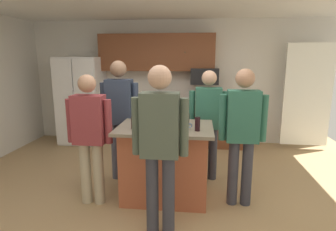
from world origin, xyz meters
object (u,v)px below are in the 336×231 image
at_px(refrigerator, 82,101).
at_px(tumbler_amber, 169,124).
at_px(glass_pilsner, 134,123).
at_px(microwave_over_range, 205,76).
at_px(person_guest_left, 160,140).
at_px(person_guest_by_door, 242,129).
at_px(person_host_foreground, 90,132).
at_px(mug_ceramic_white, 136,120).
at_px(person_guest_right, 120,112).
at_px(glass_dark_ale, 155,124).
at_px(person_elder_center, 208,118).
at_px(kitchen_island, 165,162).
at_px(glass_stout_tall, 197,124).
at_px(glass_short_whisky, 187,119).
at_px(serving_tray, 164,123).
at_px(mug_blue_stoneware, 186,126).

relative_size(refrigerator, tumbler_amber, 10.99).
bearing_deg(glass_pilsner, microwave_over_range, 70.84).
bearing_deg(microwave_over_range, person_guest_left, -98.41).
distance_m(person_guest_left, person_guest_by_door, 1.15).
height_order(person_host_foreground, mug_ceramic_white, person_host_foreground).
distance_m(refrigerator, person_guest_right, 2.21).
bearing_deg(glass_dark_ale, person_guest_left, -76.46).
height_order(person_guest_by_door, glass_dark_ale, person_guest_by_door).
distance_m(refrigerator, person_elder_center, 3.09).
height_order(kitchen_island, person_host_foreground, person_host_foreground).
relative_size(refrigerator, glass_dark_ale, 11.61).
relative_size(person_guest_left, glass_pilsner, 11.75).
bearing_deg(person_guest_left, glass_stout_tall, -34.37).
xyz_separation_m(person_guest_left, glass_short_whisky, (0.22, 0.91, 0.02)).
xyz_separation_m(kitchen_island, glass_pilsner, (-0.37, -0.17, 0.56)).
height_order(tumbler_amber, glass_dark_ale, tumbler_amber).
relative_size(glass_dark_ale, serving_tray, 0.36).
distance_m(person_guest_by_door, person_host_foreground, 1.86).
bearing_deg(person_guest_by_door, glass_pilsner, 8.95).
bearing_deg(person_guest_right, person_elder_center, 40.33).
relative_size(glass_dark_ale, glass_stout_tall, 0.93).
relative_size(glass_dark_ale, glass_short_whisky, 1.07).
xyz_separation_m(person_host_foreground, glass_dark_ale, (0.80, 0.07, 0.11)).
xyz_separation_m(glass_short_whisky, serving_tray, (-0.29, -0.05, -0.05)).
bearing_deg(person_guest_by_door, mug_ceramic_white, -2.60).
height_order(refrigerator, glass_pilsner, refrigerator).
xyz_separation_m(person_guest_by_door, glass_dark_ale, (-1.05, -0.11, 0.06)).
bearing_deg(mug_ceramic_white, person_host_foreground, -144.36).
xyz_separation_m(refrigerator, glass_short_whisky, (2.36, -2.13, 0.13)).
bearing_deg(person_elder_center, kitchen_island, -0.00).
height_order(glass_dark_ale, glass_pilsner, glass_dark_ale).
height_order(kitchen_island, person_guest_by_door, person_guest_by_door).
relative_size(glass_pilsner, serving_tray, 0.34).
height_order(mug_blue_stoneware, glass_short_whisky, glass_short_whisky).
height_order(refrigerator, tumbler_amber, refrigerator).
bearing_deg(mug_blue_stoneware, microwave_over_range, 84.49).
xyz_separation_m(kitchen_island, person_host_foreground, (-0.90, -0.26, 0.45)).
height_order(person_guest_right, glass_stout_tall, person_guest_right).
height_order(kitchen_island, person_guest_left, person_guest_left).
distance_m(person_guest_left, person_elder_center, 1.52).
relative_size(person_guest_by_door, person_elder_center, 1.04).
xyz_separation_m(person_elder_center, glass_dark_ale, (-0.65, -0.84, 0.10)).
xyz_separation_m(tumbler_amber, glass_dark_ale, (-0.17, 0.00, -0.00)).
xyz_separation_m(refrigerator, serving_tray, (2.06, -2.17, 0.08)).
bearing_deg(person_host_foreground, refrigerator, 99.09).
height_order(person_guest_left, mug_blue_stoneware, person_guest_left).
relative_size(glass_stout_tall, glass_short_whisky, 1.15).
bearing_deg(mug_ceramic_white, glass_pilsner, -83.63).
bearing_deg(serving_tray, tumbler_amber, -70.22).
bearing_deg(person_guest_by_door, glass_stout_tall, 15.64).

